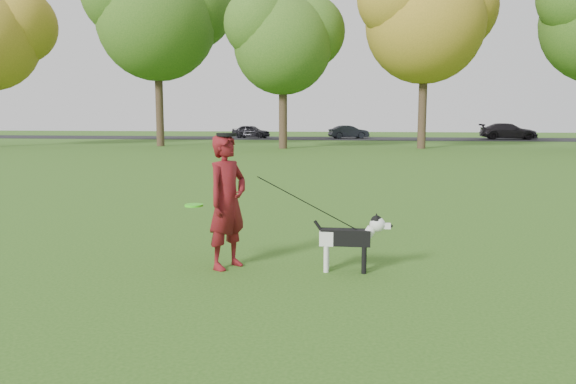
# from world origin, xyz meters

# --- Properties ---
(ground) EXTENTS (120.00, 120.00, 0.00)m
(ground) POSITION_xyz_m (0.00, 0.00, 0.00)
(ground) COLOR #285116
(ground) RESTS_ON ground
(road) EXTENTS (120.00, 7.00, 0.02)m
(road) POSITION_xyz_m (0.00, 40.00, 0.01)
(road) COLOR black
(road) RESTS_ON ground
(man) EXTENTS (0.65, 0.73, 1.69)m
(man) POSITION_xyz_m (-1.04, -0.23, 0.84)
(man) COLOR #61120D
(man) RESTS_ON ground
(dog) EXTENTS (0.96, 0.19, 0.73)m
(dog) POSITION_xyz_m (0.51, -0.22, 0.45)
(dog) COLOR black
(dog) RESTS_ON ground
(car_left) EXTENTS (3.42, 1.91, 1.10)m
(car_left) POSITION_xyz_m (-8.81, 40.00, 0.57)
(car_left) COLOR black
(car_left) RESTS_ON road
(car_mid) EXTENTS (3.44, 2.17, 1.07)m
(car_mid) POSITION_xyz_m (-0.56, 40.00, 0.56)
(car_mid) COLOR black
(car_mid) RESTS_ON road
(car_right) EXTENTS (4.49, 2.01, 1.28)m
(car_right) POSITION_xyz_m (12.14, 40.00, 0.66)
(car_right) COLOR black
(car_right) RESTS_ON road
(man_held_items) EXTENTS (2.21, 0.32, 1.21)m
(man_held_items) POSITION_xyz_m (-0.07, -0.26, 0.86)
(man_held_items) COLOR #3EDF1C
(man_held_items) RESTS_ON ground
(tree_row) EXTENTS (51.74, 8.86, 12.01)m
(tree_row) POSITION_xyz_m (-1.43, 26.07, 7.41)
(tree_row) COLOR #38281C
(tree_row) RESTS_ON ground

